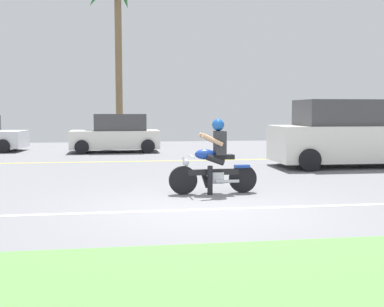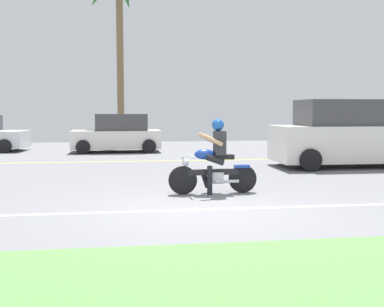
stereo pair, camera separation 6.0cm
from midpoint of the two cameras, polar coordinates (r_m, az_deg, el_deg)
ground at (r=10.97m, az=-1.02°, el=-3.77°), size 56.00×30.00×0.04m
lane_line_near at (r=8.05m, az=1.56°, el=-6.91°), size 50.40×0.12×0.01m
lane_line_far at (r=15.82m, az=-3.17°, el=-0.91°), size 50.40×0.12×0.01m
motorcyclist at (r=9.53m, az=2.89°, el=-1.06°), size 1.85×0.60×1.54m
suv_nearby at (r=15.06m, az=19.44°, el=2.23°), size 5.05×2.08×2.04m
parked_car_1 at (r=19.53m, az=-9.02°, el=2.35°), size 3.66×1.94×1.58m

